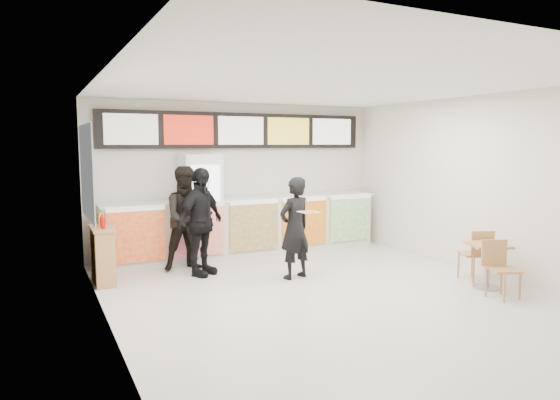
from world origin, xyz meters
TOP-DOWN VIEW (x-y plane):
  - floor at (0.00, 0.00)m, footprint 7.00×7.00m
  - ceiling at (0.00, 0.00)m, footprint 7.00×7.00m
  - wall_back at (0.00, 3.50)m, footprint 6.00×0.00m
  - wall_left at (-3.00, 0.00)m, footprint 0.00×7.00m
  - wall_right at (3.00, 0.00)m, footprint 0.00×7.00m
  - service_counter at (0.00, 3.09)m, footprint 5.56×0.77m
  - menu_board at (0.00, 3.41)m, footprint 5.50×0.14m
  - drinks_fridge at (-0.93, 3.11)m, footprint 0.70×0.67m
  - mirror_panel at (-2.99, 2.45)m, footprint 0.01×2.00m
  - customer_main at (0.03, 1.14)m, footprint 0.69×0.54m
  - customer_left at (-1.37, 2.47)m, footprint 0.89×0.70m
  - customer_mid at (-1.29, 1.99)m, footprint 1.13×0.95m
  - pizza_slice at (0.03, 0.69)m, footprint 0.36×0.36m
  - cafe_table at (2.38, -0.68)m, footprint 0.93×1.43m
  - condiment_ledge at (-2.82, 2.22)m, footprint 0.33×0.80m

SIDE VIEW (x-z plane):
  - floor at x=0.00m, z-range 0.00..0.00m
  - condiment_ledge at x=-2.82m, z-range -0.08..0.99m
  - cafe_table at x=2.38m, z-range 0.07..0.89m
  - service_counter at x=0.00m, z-range 0.00..1.14m
  - customer_main at x=0.03m, z-range 0.00..1.66m
  - customer_mid at x=-1.29m, z-range 0.00..1.81m
  - customer_left at x=-1.37m, z-range 0.00..1.81m
  - drinks_fridge at x=-0.93m, z-range 0.00..2.00m
  - pizza_slice at x=0.03m, z-range 1.15..1.17m
  - wall_back at x=0.00m, z-range -1.50..4.50m
  - wall_left at x=-3.00m, z-range -2.00..5.00m
  - wall_right at x=3.00m, z-range -2.00..5.00m
  - mirror_panel at x=-2.99m, z-range 1.00..2.50m
  - menu_board at x=0.00m, z-range 2.10..2.80m
  - ceiling at x=0.00m, z-range 3.00..3.00m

